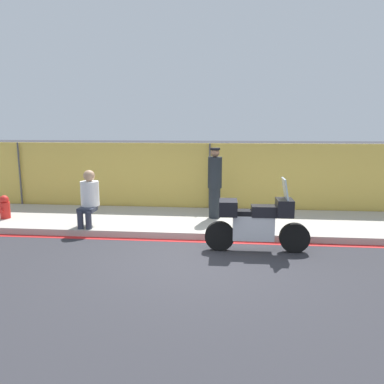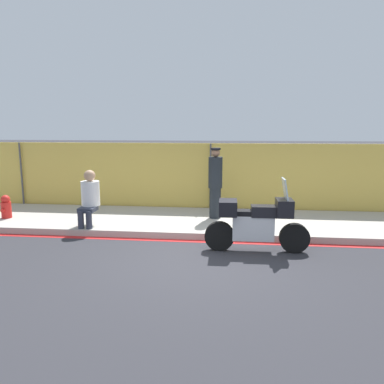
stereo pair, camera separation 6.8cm
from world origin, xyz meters
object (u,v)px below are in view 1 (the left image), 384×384
(motorcycle, at_px, (256,222))
(person_seated_on_curb, at_px, (89,195))
(fire_hydrant, at_px, (5,207))
(officer_standing, at_px, (215,182))

(motorcycle, relative_size, person_seated_on_curb, 1.58)
(motorcycle, height_order, fire_hydrant, motorcycle)
(officer_standing, xyz_separation_m, person_seated_on_curb, (-2.98, -1.03, -0.21))
(motorcycle, height_order, person_seated_on_curb, motorcycle)
(officer_standing, distance_m, fire_hydrant, 5.51)
(motorcycle, distance_m, fire_hydrant, 6.54)
(officer_standing, xyz_separation_m, fire_hydrant, (-5.44, -0.60, -0.65))
(motorcycle, relative_size, officer_standing, 1.16)
(person_seated_on_curb, distance_m, fire_hydrant, 2.53)
(motorcycle, distance_m, officer_standing, 2.38)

